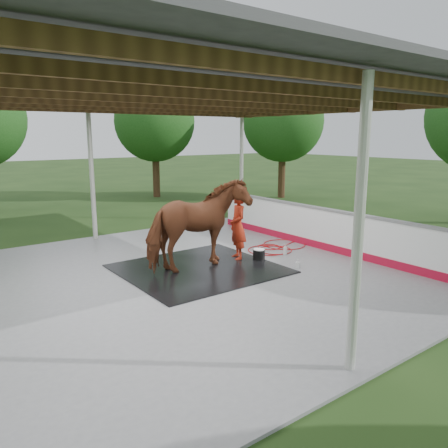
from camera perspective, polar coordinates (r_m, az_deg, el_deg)
ground at (r=9.75m, az=-6.56°, el=-7.35°), size 100.00×100.00×0.00m
concrete_slab at (r=9.75m, az=-6.56°, el=-7.21°), size 12.00×10.00×0.05m
pavilion_structure at (r=9.27m, az=-7.15°, el=16.53°), size 12.60×10.60×4.05m
dasher_board at (r=12.46m, az=11.96°, el=-0.52°), size 0.16×8.00×1.15m
tree_belt at (r=10.18m, az=-8.20°, el=15.05°), size 28.00×28.00×5.80m
rubber_mat at (r=10.33m, az=-3.29°, el=-5.84°), size 3.46×3.24×0.03m
horse at (r=10.06m, az=-3.35°, el=-0.12°), size 2.50×1.22×2.08m
handler at (r=10.96m, az=1.81°, el=-0.25°), size 0.59×0.73×1.71m
wash_bucket at (r=11.04m, az=4.59°, el=-3.98°), size 0.31×0.31×0.28m
soap_bottle_a at (r=11.59m, az=7.99°, el=-3.30°), size 0.13×0.13×0.29m
soap_bottle_b at (r=10.54m, az=9.60°, el=-5.10°), size 0.13×0.13×0.21m
hose_coil at (r=12.27m, az=6.77°, el=-3.08°), size 2.18×1.36×0.02m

